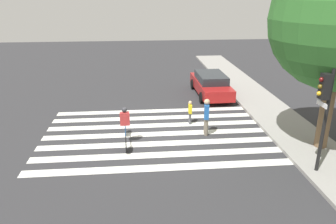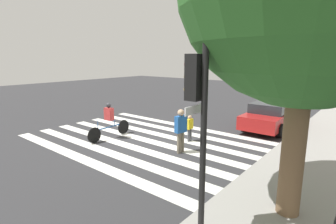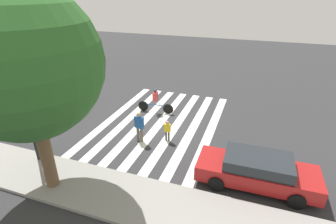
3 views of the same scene
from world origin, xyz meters
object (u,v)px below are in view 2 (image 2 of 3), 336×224
object	(u,v)px
traffic_light	(198,107)
cyclist_far_lane	(109,119)
pedestrian_adult_tall_backpack	(181,128)
pedestrian_adult_yellow_jacket	(190,126)
car_parked_far_curb	(272,114)

from	to	relation	value
traffic_light	cyclist_far_lane	distance (m)	7.58
pedestrian_adult_tall_backpack	cyclist_far_lane	xyz separation A→B (m)	(0.54, -3.57, -0.09)
pedestrian_adult_tall_backpack	pedestrian_adult_yellow_jacket	distance (m)	1.48
pedestrian_adult_yellow_jacket	cyclist_far_lane	xyz separation A→B (m)	(1.90, -3.06, 0.21)
traffic_light	cyclist_far_lane	bearing A→B (deg)	-115.25
pedestrian_adult_yellow_jacket	car_parked_far_curb	distance (m)	4.96
cyclist_far_lane	car_parked_far_curb	distance (m)	8.19
traffic_light	car_parked_far_curb	bearing A→B (deg)	-170.57
pedestrian_adult_tall_backpack	car_parked_far_curb	distance (m)	6.08
traffic_light	pedestrian_adult_tall_backpack	bearing A→B (deg)	-140.04
traffic_light	car_parked_far_curb	distance (m)	9.90
pedestrian_adult_tall_backpack	cyclist_far_lane	size ratio (longest dim) A/B	0.71
cyclist_far_lane	car_parked_far_curb	xyz separation A→B (m)	(-6.44, 5.06, -0.16)
pedestrian_adult_yellow_jacket	cyclist_far_lane	distance (m)	3.60
cyclist_far_lane	pedestrian_adult_yellow_jacket	bearing A→B (deg)	119.22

